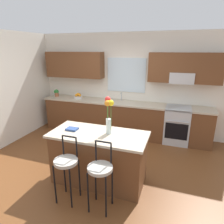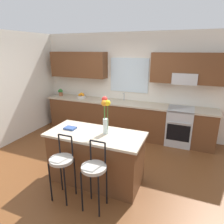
{
  "view_description": "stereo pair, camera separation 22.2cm",
  "coord_description": "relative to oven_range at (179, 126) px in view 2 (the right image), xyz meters",
  "views": [
    {
      "loc": [
        1.39,
        -3.25,
        2.28
      ],
      "look_at": [
        0.09,
        0.55,
        1.0
      ],
      "focal_mm": 31.85,
      "sensor_mm": 36.0,
      "label": 1
    },
    {
      "loc": [
        1.6,
        -3.17,
        2.28
      ],
      "look_at": [
        0.09,
        0.55,
        1.0
      ],
      "focal_mm": 31.85,
      "sensor_mm": 36.0,
      "label": 2
    }
  ],
  "objects": [
    {
      "name": "back_wall_assembly",
      "position": [
        -1.4,
        0.31,
        1.05
      ],
      "size": [
        5.6,
        0.5,
        2.7
      ],
      "color": "silver",
      "rests_on": "ground"
    },
    {
      "name": "bar_stool_near",
      "position": [
        -1.52,
        -2.69,
        0.18
      ],
      "size": [
        0.36,
        0.36,
        1.04
      ],
      "color": "black",
      "rests_on": "ground"
    },
    {
      "name": "bar_stool_middle",
      "position": [
        -0.97,
        -2.69,
        0.18
      ],
      "size": [
        0.36,
        0.36,
        1.04
      ],
      "color": "black",
      "rests_on": "ground"
    },
    {
      "name": "wall_left",
      "position": [
        -3.98,
        -1.38,
        0.89
      ],
      "size": [
        0.12,
        4.6,
        2.7
      ],
      "primitive_type": "cube",
      "color": "silver",
      "rests_on": "ground"
    },
    {
      "name": "counter_run",
      "position": [
        -1.43,
        0.02,
        0.01
      ],
      "size": [
        4.56,
        0.64,
        0.92
      ],
      "color": "brown",
      "rests_on": "ground"
    },
    {
      "name": "ground_plane",
      "position": [
        -1.42,
        -1.68,
        -0.46
      ],
      "size": [
        14.0,
        14.0,
        0.0
      ],
      "primitive_type": "plane",
      "color": "brown"
    },
    {
      "name": "potted_plant_small",
      "position": [
        -3.48,
        0.03,
        0.58
      ],
      "size": [
        0.17,
        0.12,
        0.22
      ],
      "color": "#9E5B3D",
      "rests_on": "counter_run"
    },
    {
      "name": "fruit_bowl_oranges",
      "position": [
        -2.76,
        0.03,
        0.52
      ],
      "size": [
        0.24,
        0.24,
        0.16
      ],
      "color": "silver",
      "rests_on": "counter_run"
    },
    {
      "name": "sink_faucet",
      "position": [
        -1.51,
        0.17,
        0.6
      ],
      "size": [
        0.02,
        0.13,
        0.23
      ],
      "color": "#B7BABC",
      "rests_on": "counter_run"
    },
    {
      "name": "oven_range",
      "position": [
        0.0,
        0.0,
        0.0
      ],
      "size": [
        0.6,
        0.64,
        0.92
      ],
      "color": "#B7BABC",
      "rests_on": "ground"
    },
    {
      "name": "kitchen_island",
      "position": [
        -1.25,
        -2.09,
        0.0
      ],
      "size": [
        1.66,
        0.77,
        0.92
      ],
      "color": "brown",
      "rests_on": "ground"
    },
    {
      "name": "flower_vase",
      "position": [
        -1.08,
        -2.03,
        0.83
      ],
      "size": [
        0.16,
        0.15,
        0.63
      ],
      "color": "silver",
      "rests_on": "kitchen_island"
    },
    {
      "name": "cookbook",
      "position": [
        -1.75,
        -2.09,
        0.48
      ],
      "size": [
        0.2,
        0.15,
        0.03
      ],
      "primitive_type": "cube",
      "color": "navy",
      "rests_on": "kitchen_island"
    }
  ]
}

